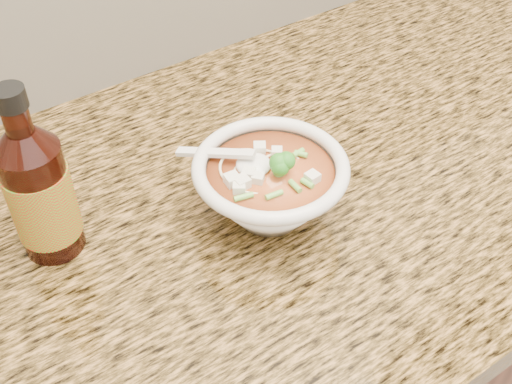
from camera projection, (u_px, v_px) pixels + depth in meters
cabinet at (317, 344)px, 1.18m from camera, size 4.00×0.65×0.86m
counter_slab at (339, 158)px, 0.87m from camera, size 4.00×0.68×0.04m
soup_bowl at (270, 188)px, 0.74m from camera, size 0.18×0.18×0.10m
hot_sauce_bottle at (40, 193)px, 0.68m from camera, size 0.09×0.09×0.21m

